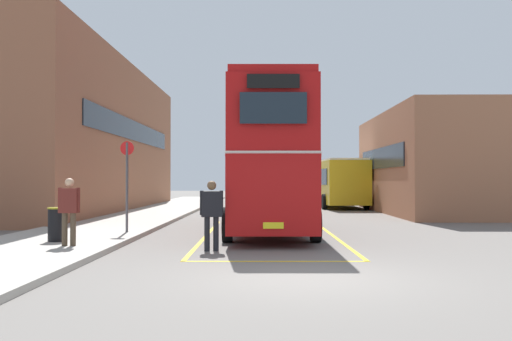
# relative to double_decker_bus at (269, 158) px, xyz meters

# --- Properties ---
(ground_plane) EXTENTS (135.60, 135.60, 0.00)m
(ground_plane) POSITION_rel_double_decker_bus_xyz_m (0.57, 5.16, -2.51)
(ground_plane) COLOR #66605B
(sidewalk_left) EXTENTS (4.00, 57.60, 0.14)m
(sidewalk_left) POSITION_rel_double_decker_bus_xyz_m (-5.93, 7.56, -2.44)
(sidewalk_left) COLOR #A39E93
(sidewalk_left) RESTS_ON ground
(brick_building_left) EXTENTS (5.92, 25.63, 8.23)m
(brick_building_left) POSITION_rel_double_decker_bus_xyz_m (-10.46, 13.50, 1.61)
(brick_building_left) COLOR brown
(brick_building_left) RESTS_ON ground
(depot_building_right) EXTENTS (7.76, 14.41, 5.32)m
(depot_building_right) POSITION_rel_double_decker_bus_xyz_m (9.91, 11.84, 0.15)
(depot_building_right) COLOR #9E6647
(depot_building_right) RESTS_ON ground
(double_decker_bus) EXTENTS (2.88, 10.21, 4.75)m
(double_decker_bus) POSITION_rel_double_decker_bus_xyz_m (0.00, 0.00, 0.00)
(double_decker_bus) COLOR black
(double_decker_bus) RESTS_ON ground
(single_deck_bus) EXTENTS (3.03, 9.07, 3.02)m
(single_deck_bus) POSITION_rel_double_decker_bus_xyz_m (4.56, 18.16, -0.87)
(single_deck_bus) COLOR black
(single_deck_bus) RESTS_ON ground
(pedestrian_boarding) EXTENTS (0.57, 0.33, 1.76)m
(pedestrian_boarding) POSITION_rel_double_decker_bus_xyz_m (-1.48, -5.21, -1.49)
(pedestrian_boarding) COLOR black
(pedestrian_boarding) RESTS_ON ground
(pedestrian_waiting_near) EXTENTS (0.57, 0.26, 1.68)m
(pedestrian_waiting_near) POSITION_rel_double_decker_bus_xyz_m (-5.03, -5.34, -1.40)
(pedestrian_waiting_near) COLOR #473828
(pedestrian_waiting_near) RESTS_ON sidewalk_left
(litter_bin) EXTENTS (0.53, 0.53, 0.90)m
(litter_bin) POSITION_rel_double_decker_bus_xyz_m (-5.69, -4.26, -1.92)
(litter_bin) COLOR black
(litter_bin) RESTS_ON sidewalk_left
(bus_stop_sign) EXTENTS (0.44, 0.09, 2.85)m
(bus_stop_sign) POSITION_rel_double_decker_bus_xyz_m (-4.48, -1.47, -0.67)
(bus_stop_sign) COLOR #4C4C51
(bus_stop_sign) RESTS_ON sidewalk_left
(bay_marking_yellow) EXTENTS (4.30, 12.22, 0.01)m
(bay_marking_yellow) POSITION_rel_double_decker_bus_xyz_m (0.01, -1.90, -2.51)
(bay_marking_yellow) COLOR gold
(bay_marking_yellow) RESTS_ON ground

